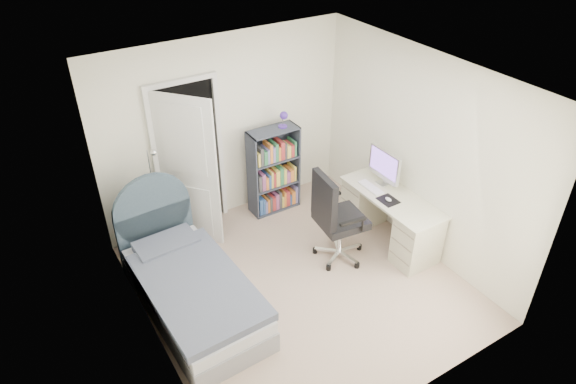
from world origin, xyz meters
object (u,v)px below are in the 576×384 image
bed (190,287)px  floor_lamp (159,209)px  office_chair (334,214)px  bookcase (274,174)px  desk (390,216)px  nightstand (152,221)px

bed → floor_lamp: floor_lamp is taller
bed → office_chair: (1.80, -0.16, 0.39)m
floor_lamp → office_chair: bearing=-38.3°
bed → bookcase: size_ratio=1.41×
bookcase → desk: bearing=-58.2°
nightstand → bookcase: (1.72, -0.11, 0.20)m
bed → office_chair: bearing=-5.1°
floor_lamp → bookcase: size_ratio=0.96×
bookcase → office_chair: bookcase is taller
bed → nightstand: 1.28m
desk → bookcase: bearing=121.8°
bookcase → desk: bookcase is taller
floor_lamp → desk: (2.52, -1.42, -0.19)m
bookcase → desk: size_ratio=1.03×
bed → nightstand: (0.03, 1.28, 0.08)m
nightstand → desk: desk is taller
floor_lamp → office_chair: floor_lamp is taller
nightstand → desk: 3.01m
nightstand → office_chair: bearing=-39.2°
desk → floor_lamp: bearing=150.7°
floor_lamp → office_chair: size_ratio=1.16×
floor_lamp → bookcase: 1.65m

